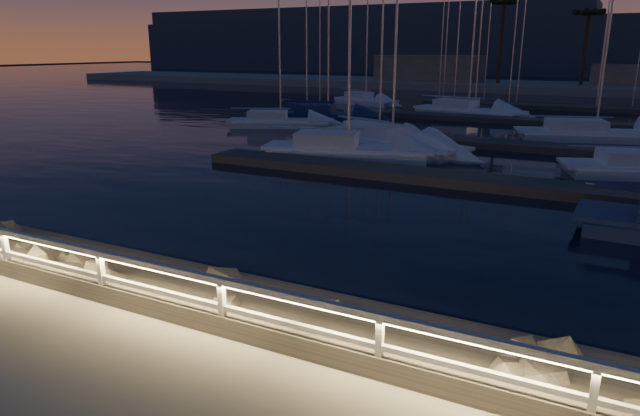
# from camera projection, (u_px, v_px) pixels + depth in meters

# --- Properties ---
(ground) EXTENTS (400.00, 400.00, 0.00)m
(ground) POSITION_uv_depth(u_px,v_px,m) (180.00, 320.00, 10.71)
(ground) COLOR gray
(ground) RESTS_ON ground
(harbor_water) EXTENTS (400.00, 440.00, 0.60)m
(harbor_water) POSITION_uv_depth(u_px,v_px,m) (499.00, 141.00, 37.61)
(harbor_water) COLOR black
(harbor_water) RESTS_ON ground
(guard_rail) EXTENTS (44.11, 0.12, 1.06)m
(guard_rail) POSITION_uv_depth(u_px,v_px,m) (175.00, 282.00, 10.53)
(guard_rail) COLOR white
(guard_rail) RESTS_ON ground
(riprap) EXTENTS (36.46, 2.04, 1.16)m
(riprap) POSITION_uv_depth(u_px,v_px,m) (92.00, 272.00, 13.47)
(riprap) COLOR slate
(riprap) RESTS_ON ground
(floating_docks) EXTENTS (22.00, 36.00, 0.40)m
(floating_docks) POSITION_uv_depth(u_px,v_px,m) (503.00, 130.00, 38.55)
(floating_docks) COLOR #635A52
(floating_docks) RESTS_ON ground
(far_shore) EXTENTS (160.00, 14.00, 5.20)m
(far_shore) POSITION_uv_depth(u_px,v_px,m) (563.00, 85.00, 73.86)
(far_shore) COLOR gray
(far_shore) RESTS_ON ground
(palm_left) EXTENTS (3.00, 3.00, 11.20)m
(palm_left) POSITION_uv_depth(u_px,v_px,m) (504.00, 6.00, 72.95)
(palm_left) COLOR brown
(palm_left) RESTS_ON ground
(palm_center) EXTENTS (3.00, 3.00, 9.70)m
(palm_center) POSITION_uv_depth(u_px,v_px,m) (589.00, 15.00, 69.71)
(palm_center) COLOR brown
(palm_center) RESTS_ON ground
(distant_hills) EXTENTS (230.00, 37.50, 18.00)m
(distant_hills) POSITION_uv_depth(u_px,v_px,m) (489.00, 49.00, 133.34)
(distant_hills) COLOR #364353
(distant_hills) RESTS_ON ground
(sailboat_b) EXTENTS (9.08, 4.71, 14.92)m
(sailboat_b) POSITION_uv_depth(u_px,v_px,m) (344.00, 149.00, 29.54)
(sailboat_b) COLOR white
(sailboat_b) RESTS_ON ground
(sailboat_c) EXTENTS (7.81, 4.61, 12.83)m
(sailboat_c) POSITION_uv_depth(u_px,v_px,m) (377.00, 134.00, 35.25)
(sailboat_c) COLOR white
(sailboat_c) RESTS_ON ground
(sailboat_e) EXTENTS (6.39, 3.25, 10.55)m
(sailboat_e) POSITION_uv_depth(u_px,v_px,m) (306.00, 111.00, 47.90)
(sailboat_e) COLOR navy
(sailboat_e) RESTS_ON ground
(sailboat_f) EXTENTS (7.72, 4.92, 12.83)m
(sailboat_f) POSITION_uv_depth(u_px,v_px,m) (278.00, 121.00, 41.14)
(sailboat_f) COLOR white
(sailboat_f) RESTS_ON ground
(sailboat_g) EXTENTS (9.47, 5.73, 15.59)m
(sailboat_g) POSITION_uv_depth(u_px,v_px,m) (389.00, 141.00, 32.02)
(sailboat_g) COLOR white
(sailboat_g) RESTS_ON ground
(sailboat_i) EXTENTS (7.49, 4.27, 12.39)m
(sailboat_i) POSITION_uv_depth(u_px,v_px,m) (364.00, 100.00, 57.64)
(sailboat_i) COLOR white
(sailboat_i) RESTS_ON ground
(sailboat_j) EXTENTS (8.43, 4.10, 13.86)m
(sailboat_j) POSITION_uv_depth(u_px,v_px,m) (325.00, 115.00, 44.92)
(sailboat_j) COLOR navy
(sailboat_j) RESTS_ON ground
(sailboat_k) EXTENTS (9.63, 4.68, 15.76)m
(sailboat_k) POSITION_uv_depth(u_px,v_px,m) (466.00, 110.00, 47.97)
(sailboat_k) COLOR white
(sailboat_k) RESTS_ON ground
(sailboat_l) EXTENTS (9.78, 5.33, 15.95)m
(sailboat_l) POSITION_uv_depth(u_px,v_px,m) (591.00, 133.00, 35.34)
(sailboat_l) COLOR white
(sailboat_l) RESTS_ON ground
(sailboat_n) EXTENTS (7.48, 3.15, 12.37)m
(sailboat_n) POSITION_uv_depth(u_px,v_px,m) (473.00, 108.00, 50.18)
(sailboat_n) COLOR navy
(sailboat_n) RESTS_ON ground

